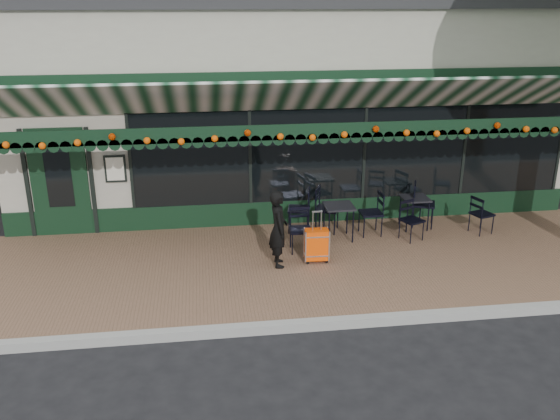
{
  "coord_description": "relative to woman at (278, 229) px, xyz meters",
  "views": [
    {
      "loc": [
        -1.96,
        -7.74,
        4.76
      ],
      "look_at": [
        -0.7,
        1.6,
        1.33
      ],
      "focal_mm": 38.0,
      "sensor_mm": 36.0,
      "label": 1
    }
  ],
  "objects": [
    {
      "name": "chair_b_right",
      "position": [
        1.21,
        1.5,
        -0.23
      ],
      "size": [
        0.62,
        0.62,
        0.94
      ],
      "primitive_type": null,
      "rotation": [
        0.0,
        0.0,
        1.17
      ],
      "color": "black",
      "rests_on": "sidewalk"
    },
    {
      "name": "sidewalk",
      "position": [
        0.69,
        0.07,
        -0.78
      ],
      "size": [
        18.0,
        4.0,
        0.15
      ],
      "primitive_type": "cube",
      "color": "brown",
      "rests_on": "ground"
    },
    {
      "name": "cafe_table_a",
      "position": [
        3.04,
        1.43,
        -0.1
      ],
      "size": [
        0.54,
        0.54,
        0.67
      ],
      "color": "black",
      "rests_on": "sidewalk"
    },
    {
      "name": "chair_a_extra",
      "position": [
        4.32,
        0.98,
        -0.31
      ],
      "size": [
        0.5,
        0.5,
        0.79
      ],
      "primitive_type": null,
      "rotation": [
        0.0,
        0.0,
        1.89
      ],
      "color": "black",
      "rests_on": "sidewalk"
    },
    {
      "name": "cafe_table_b",
      "position": [
        1.34,
        1.06,
        -0.07
      ],
      "size": [
        0.57,
        0.57,
        0.71
      ],
      "color": "black",
      "rests_on": "sidewalk"
    },
    {
      "name": "curb",
      "position": [
        0.69,
        -2.01,
        -0.78
      ],
      "size": [
        18.0,
        0.16,
        0.15
      ],
      "primitive_type": "cube",
      "color": "#9E9E99",
      "rests_on": "ground"
    },
    {
      "name": "chair_b_left",
      "position": [
        0.63,
        1.58,
        -0.24
      ],
      "size": [
        0.56,
        0.56,
        0.93
      ],
      "primitive_type": null,
      "rotation": [
        0.0,
        0.0,
        -1.79
      ],
      "color": "black",
      "rests_on": "sidewalk"
    },
    {
      "name": "chair_a_left",
      "position": [
        2.04,
        1.21,
        -0.26
      ],
      "size": [
        0.45,
        0.45,
        0.9
      ],
      "primitive_type": null,
      "rotation": [
        0.0,
        0.0,
        -1.56
      ],
      "color": "black",
      "rests_on": "sidewalk"
    },
    {
      "name": "chair_a_front",
      "position": [
        2.78,
        0.82,
        -0.3
      ],
      "size": [
        0.53,
        0.53,
        0.8
      ],
      "primitive_type": null,
      "rotation": [
        0.0,
        0.0,
        0.42
      ],
      "color": "black",
      "rests_on": "sidewalk"
    },
    {
      "name": "suitcase",
      "position": [
        0.7,
        0.04,
        -0.38
      ],
      "size": [
        0.44,
        0.26,
        0.98
      ],
      "rotation": [
        0.0,
        0.0,
        -0.05
      ],
      "color": "#FD4C07",
      "rests_on": "sidewalk"
    },
    {
      "name": "restaurant_building",
      "position": [
        0.69,
        5.91,
        1.42
      ],
      "size": [
        12.0,
        9.6,
        4.5
      ],
      "color": "#A59F8F",
      "rests_on": "ground"
    },
    {
      "name": "ground",
      "position": [
        0.69,
        -1.93,
        -0.85
      ],
      "size": [
        80.0,
        80.0,
        0.0
      ],
      "primitive_type": "plane",
      "color": "black",
      "rests_on": "ground"
    },
    {
      "name": "woman",
      "position": [
        0.0,
        0.0,
        0.0
      ],
      "size": [
        0.34,
        0.52,
        1.41
      ],
      "primitive_type": "imported",
      "rotation": [
        0.0,
        0.0,
        1.58
      ],
      "color": "black",
      "rests_on": "sidewalk"
    },
    {
      "name": "chair_b_front",
      "position": [
        0.5,
        0.56,
        -0.28
      ],
      "size": [
        0.44,
        0.44,
        0.85
      ],
      "primitive_type": null,
      "rotation": [
        0.0,
        0.0,
        -0.05
      ],
      "color": "black",
      "rests_on": "sidewalk"
    },
    {
      "name": "chair_a_right",
      "position": [
        3.27,
        1.52,
        -0.23
      ],
      "size": [
        0.61,
        0.61,
        0.94
      ],
      "primitive_type": null,
      "rotation": [
        0.0,
        0.0,
        1.2
      ],
      "color": "black",
      "rests_on": "sidewalk"
    }
  ]
}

